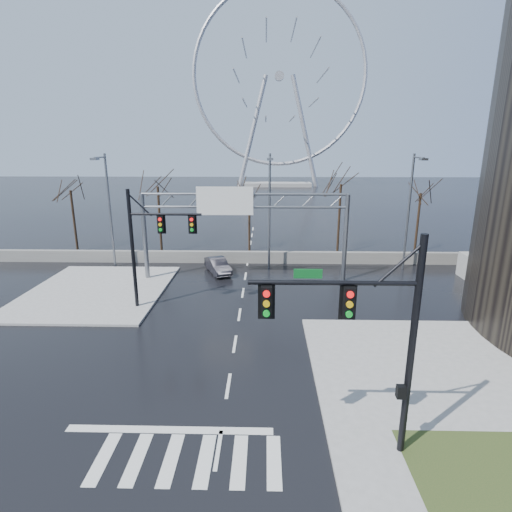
{
  "coord_description": "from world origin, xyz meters",
  "views": [
    {
      "loc": [
        1.65,
        -15.97,
        10.56
      ],
      "look_at": [
        1.08,
        7.87,
        4.0
      ],
      "focal_mm": 28.0,
      "sensor_mm": 36.0,
      "label": 1
    }
  ],
  "objects_px": {
    "sign_gantry": "(240,217)",
    "ferris_wheel": "(279,84)",
    "signal_mast_near": "(372,328)",
    "car": "(218,266)",
    "signal_mast_far": "(149,238)"
  },
  "relations": [
    {
      "from": "signal_mast_far",
      "to": "signal_mast_near",
      "type": "bearing_deg",
      "value": -49.74
    },
    {
      "from": "ferris_wheel",
      "to": "signal_mast_near",
      "type": "bearing_deg",
      "value": -89.92
    },
    {
      "from": "sign_gantry",
      "to": "ferris_wheel",
      "type": "distance_m",
      "value": 82.91
    },
    {
      "from": "signal_mast_near",
      "to": "signal_mast_far",
      "type": "xyz_separation_m",
      "value": [
        -11.01,
        13.0,
        -0.04
      ]
    },
    {
      "from": "signal_mast_near",
      "to": "signal_mast_far",
      "type": "relative_size",
      "value": 1.0
    },
    {
      "from": "signal_mast_far",
      "to": "car",
      "type": "relative_size",
      "value": 2.01
    },
    {
      "from": "ferris_wheel",
      "to": "car",
      "type": "relative_size",
      "value": 12.78
    },
    {
      "from": "signal_mast_far",
      "to": "sign_gantry",
      "type": "distance_m",
      "value": 8.14
    },
    {
      "from": "sign_gantry",
      "to": "signal_mast_near",
      "type": "bearing_deg",
      "value": -73.81
    },
    {
      "from": "signal_mast_far",
      "to": "car",
      "type": "bearing_deg",
      "value": 66.34
    },
    {
      "from": "signal_mast_near",
      "to": "car",
      "type": "xyz_separation_m",
      "value": [
        -7.56,
        20.87,
        -4.22
      ]
    },
    {
      "from": "sign_gantry",
      "to": "ferris_wheel",
      "type": "relative_size",
      "value": 0.32
    },
    {
      "from": "signal_mast_far",
      "to": "ferris_wheel",
      "type": "height_order",
      "value": "ferris_wheel"
    },
    {
      "from": "ferris_wheel",
      "to": "car",
      "type": "distance_m",
      "value": 82.55
    },
    {
      "from": "sign_gantry",
      "to": "car",
      "type": "bearing_deg",
      "value": 137.55
    }
  ]
}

